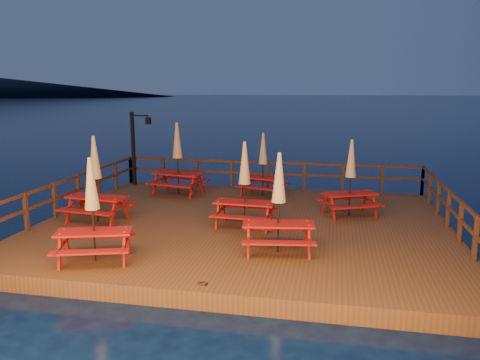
{
  "coord_description": "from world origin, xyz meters",
  "views": [
    {
      "loc": [
        2.56,
        -13.3,
        4.39
      ],
      "look_at": [
        -0.26,
        0.6,
        1.56
      ],
      "focal_mm": 35.0,
      "sensor_mm": 36.0,
      "label": 1
    }
  ],
  "objects_px": {
    "picnic_table_2": "(350,177)",
    "lamp_post": "(137,142)",
    "picnic_table_1": "(263,163)",
    "picnic_table_0": "(245,183)"
  },
  "relations": [
    {
      "from": "lamp_post",
      "to": "picnic_table_0",
      "type": "distance_m",
      "value": 7.44
    },
    {
      "from": "picnic_table_2",
      "to": "lamp_post",
      "type": "bearing_deg",
      "value": 135.25
    },
    {
      "from": "picnic_table_2",
      "to": "picnic_table_1",
      "type": "bearing_deg",
      "value": 121.13
    },
    {
      "from": "picnic_table_1",
      "to": "picnic_table_0",
      "type": "bearing_deg",
      "value": -74.01
    },
    {
      "from": "lamp_post",
      "to": "picnic_table_1",
      "type": "height_order",
      "value": "lamp_post"
    },
    {
      "from": "lamp_post",
      "to": "picnic_table_2",
      "type": "xyz_separation_m",
      "value": [
        8.48,
        -3.15,
        -0.55
      ]
    },
    {
      "from": "picnic_table_1",
      "to": "picnic_table_2",
      "type": "relative_size",
      "value": 0.98
    },
    {
      "from": "lamp_post",
      "to": "picnic_table_1",
      "type": "relative_size",
      "value": 1.27
    },
    {
      "from": "picnic_table_2",
      "to": "picnic_table_0",
      "type": "bearing_deg",
      "value": -172.59
    },
    {
      "from": "picnic_table_0",
      "to": "lamp_post",
      "type": "bearing_deg",
      "value": 139.78
    }
  ]
}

